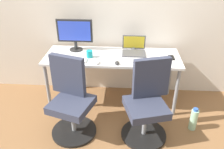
{
  "coord_description": "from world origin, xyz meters",
  "views": [
    {
      "loc": [
        0.18,
        -2.79,
        2.01
      ],
      "look_at": [
        0.0,
        -0.05,
        0.47
      ],
      "focal_mm": 37.18,
      "sensor_mm": 36.0,
      "label": 1
    }
  ],
  "objects_px": {
    "office_chair_left": "(71,101)",
    "coffee_mug": "(90,54)",
    "open_laptop": "(134,49)",
    "water_bottle_on_floor": "(194,119)",
    "office_chair_right": "(147,104)",
    "desktop_monitor": "(75,33)"
  },
  "relations": [
    {
      "from": "water_bottle_on_floor",
      "to": "office_chair_right",
      "type": "bearing_deg",
      "value": -170.74
    },
    {
      "from": "office_chair_left",
      "to": "office_chair_right",
      "type": "relative_size",
      "value": 1.0
    },
    {
      "from": "office_chair_right",
      "to": "coffee_mug",
      "type": "relative_size",
      "value": 10.22
    },
    {
      "from": "desktop_monitor",
      "to": "coffee_mug",
      "type": "bearing_deg",
      "value": -45.54
    },
    {
      "from": "water_bottle_on_floor",
      "to": "open_laptop",
      "type": "xyz_separation_m",
      "value": [
        -0.75,
        0.65,
        0.64
      ]
    },
    {
      "from": "office_chair_left",
      "to": "open_laptop",
      "type": "distance_m",
      "value": 1.1
    },
    {
      "from": "open_laptop",
      "to": "coffee_mug",
      "type": "relative_size",
      "value": 3.37
    },
    {
      "from": "coffee_mug",
      "to": "water_bottle_on_floor",
      "type": "bearing_deg",
      "value": -18.99
    },
    {
      "from": "desktop_monitor",
      "to": "office_chair_right",
      "type": "bearing_deg",
      "value": -39.25
    },
    {
      "from": "open_laptop",
      "to": "desktop_monitor",
      "type": "bearing_deg",
      "value": 177.18
    },
    {
      "from": "office_chair_left",
      "to": "desktop_monitor",
      "type": "distance_m",
      "value": 0.96
    },
    {
      "from": "office_chair_right",
      "to": "coffee_mug",
      "type": "height_order",
      "value": "office_chair_right"
    },
    {
      "from": "water_bottle_on_floor",
      "to": "coffee_mug",
      "type": "distance_m",
      "value": 1.54
    },
    {
      "from": "office_chair_left",
      "to": "coffee_mug",
      "type": "relative_size",
      "value": 10.22
    },
    {
      "from": "office_chair_right",
      "to": "desktop_monitor",
      "type": "distance_m",
      "value": 1.35
    },
    {
      "from": "water_bottle_on_floor",
      "to": "desktop_monitor",
      "type": "xyz_separation_m",
      "value": [
        -1.55,
        0.68,
        0.83
      ]
    },
    {
      "from": "office_chair_right",
      "to": "coffee_mug",
      "type": "xyz_separation_m",
      "value": [
        -0.73,
        0.55,
        0.35
      ]
    },
    {
      "from": "office_chair_left",
      "to": "open_laptop",
      "type": "xyz_separation_m",
      "value": [
        0.73,
        0.74,
        0.36
      ]
    },
    {
      "from": "coffee_mug",
      "to": "open_laptop",
      "type": "bearing_deg",
      "value": 18.25
    },
    {
      "from": "office_chair_right",
      "to": "coffee_mug",
      "type": "distance_m",
      "value": 0.98
    },
    {
      "from": "office_chair_left",
      "to": "water_bottle_on_floor",
      "type": "relative_size",
      "value": 3.03
    },
    {
      "from": "office_chair_left",
      "to": "water_bottle_on_floor",
      "type": "height_order",
      "value": "office_chair_left"
    }
  ]
}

